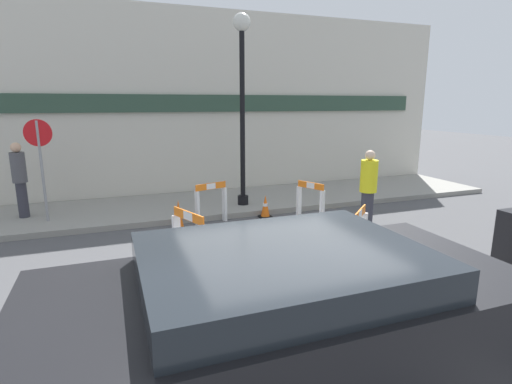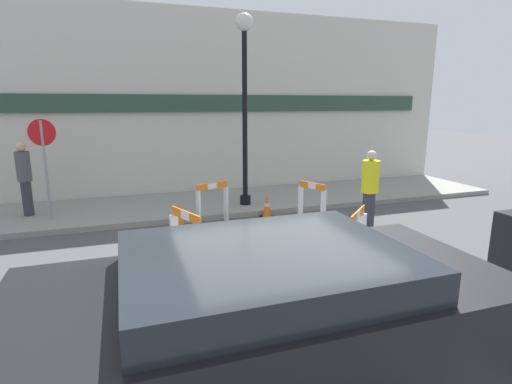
{
  "view_description": "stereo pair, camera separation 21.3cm",
  "coord_description": "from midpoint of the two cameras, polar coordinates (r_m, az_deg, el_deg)",
  "views": [
    {
      "loc": [
        -2.08,
        -4.63,
        2.81
      ],
      "look_at": [
        0.73,
        2.95,
        1.0
      ],
      "focal_mm": 28.0,
      "sensor_mm": 36.0,
      "label": 1
    },
    {
      "loc": [
        -1.88,
        -4.7,
        2.81
      ],
      "look_at": [
        0.73,
        2.95,
        1.0
      ],
      "focal_mm": 28.0,
      "sensor_mm": 36.0,
      "label": 2
    }
  ],
  "objects": [
    {
      "name": "person_pedestrian",
      "position": [
        10.92,
        -31.18,
        1.84
      ],
      "size": [
        0.35,
        0.35,
        1.79
      ],
      "rotation": [
        0.0,
        0.0,
        3.05
      ],
      "color": "#33333D",
      "rests_on": "sidewalk_slab"
    },
    {
      "name": "traffic_cone_0",
      "position": [
        9.13,
        -11.65,
        -3.35
      ],
      "size": [
        0.3,
        0.3,
        0.7
      ],
      "color": "black",
      "rests_on": "ground_plane"
    },
    {
      "name": "barricade_1",
      "position": [
        9.56,
        7.13,
        -1.33
      ],
      "size": [
        0.43,
        0.73,
        0.99
      ],
      "rotation": [
        0.0,
        0.0,
        8.28
      ],
      "color": "white",
      "rests_on": "ground_plane"
    },
    {
      "name": "barricade_0",
      "position": [
        7.06,
        13.57,
        -6.27
      ],
      "size": [
        0.71,
        0.68,
        1.05
      ],
      "rotation": [
        0.0,
        0.0,
        7.04
      ],
      "color": "white",
      "rests_on": "ground_plane"
    },
    {
      "name": "traffic_cone_2",
      "position": [
        6.44,
        11.17,
        -11.21
      ],
      "size": [
        0.3,
        0.3,
        0.49
      ],
      "color": "black",
      "rests_on": "ground_plane"
    },
    {
      "name": "barricade_3",
      "position": [
        6.63,
        -10.4,
        -7.05
      ],
      "size": [
        0.44,
        0.85,
        1.12
      ],
      "rotation": [
        0.0,
        0.0,
        11.37
      ],
      "color": "white",
      "rests_on": "ground_plane"
    },
    {
      "name": "streetlamp_post",
      "position": [
        10.45,
        -2.59,
        15.06
      ],
      "size": [
        0.44,
        0.44,
        4.83
      ],
      "color": "black",
      "rests_on": "sidewalk_slab"
    },
    {
      "name": "parked_car_1",
      "position": [
        3.48,
        1.86,
        -19.54
      ],
      "size": [
        3.98,
        2.01,
        1.69
      ],
      "color": "black",
      "rests_on": "ground_plane"
    },
    {
      "name": "ground_plane",
      "position": [
        5.8,
        2.4,
        -16.38
      ],
      "size": [
        60.0,
        60.0,
        0.0
      ],
      "primitive_type": "plane",
      "color": "#4C4C4F"
    },
    {
      "name": "barricade_2",
      "position": [
        9.47,
        -7.06,
        -1.42
      ],
      "size": [
        0.81,
        0.36,
        0.98
      ],
      "rotation": [
        0.0,
        0.0,
        9.72
      ],
      "color": "white",
      "rests_on": "ground_plane"
    },
    {
      "name": "sidewalk_slab",
      "position": [
        11.12,
        -9.46,
        -1.83
      ],
      "size": [
        18.0,
        2.85,
        0.14
      ],
      "color": "gray",
      "rests_on": "ground_plane"
    },
    {
      "name": "storefront_facade",
      "position": [
        12.26,
        -11.3,
        12.11
      ],
      "size": [
        18.0,
        0.22,
        5.5
      ],
      "color": "beige",
      "rests_on": "ground_plane"
    },
    {
      "name": "traffic_cone_1",
      "position": [
        9.95,
        0.74,
        -2.14
      ],
      "size": [
        0.3,
        0.3,
        0.57
      ],
      "color": "black",
      "rests_on": "ground_plane"
    },
    {
      "name": "person_worker",
      "position": [
        9.26,
        15.1,
        0.65
      ],
      "size": [
        0.41,
        0.41,
        1.8
      ],
      "rotation": [
        0.0,
        0.0,
        -3.05
      ],
      "color": "#33333D",
      "rests_on": "ground_plane"
    },
    {
      "name": "stop_sign",
      "position": [
        10.23,
        -28.98,
        4.77
      ],
      "size": [
        0.59,
        0.12,
        2.32
      ],
      "rotation": [
        0.0,
        0.0,
        2.97
      ],
      "color": "gray",
      "rests_on": "sidewalk_slab"
    }
  ]
}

